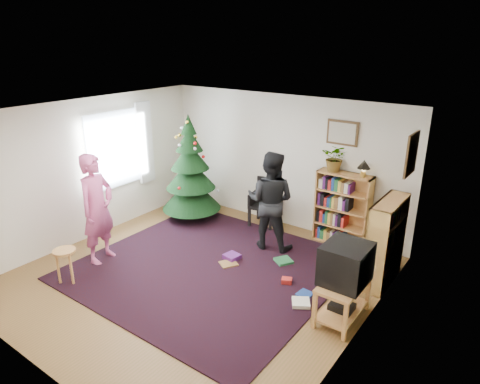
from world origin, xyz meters
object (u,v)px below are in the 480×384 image
Objects in this scene: tv_stand at (343,297)px; stool at (65,257)px; crt_tv at (346,264)px; person_by_chair at (270,201)px; bookshelf_back at (342,208)px; bookshelf_right at (386,241)px; armchair at (267,200)px; picture_right at (412,154)px; table_lamp at (364,165)px; person_standing at (97,209)px; christmas_tree at (191,177)px; potted_plant at (336,158)px; picture_back at (342,133)px.

tv_stand is 1.55× the size of stool.
person_by_chair is at bearing 147.77° from crt_tv.
bookshelf_back is 1.00× the size of bookshelf_right.
crt_tv is 0.66× the size of armchair.
picture_right reaches higher than bookshelf_right.
picture_right is 1.13m from table_lamp.
crt_tv is 0.33× the size of person_standing.
bookshelf_back is 1.44× the size of armchair.
tv_stand is 0.93× the size of armchair.
armchair is at bearing -178.58° from table_lamp.
christmas_tree is 1.17× the size of person_standing.
bookshelf_back is 2.23m from tv_stand.
crt_tv is 2.21m from table_lamp.
person_by_chair is at bearing -130.96° from potted_plant.
picture_right is 0.67× the size of armchair.
bookshelf_back is (0.17, -0.14, -1.29)m from picture_back.
potted_plant is (-1.10, 2.01, 0.73)m from crt_tv.
potted_plant is (-1.22, 0.81, 0.88)m from bookshelf_right.
bookshelf_right is at bearing 36.45° from stool.
picture_right is at bearing -21.55° from armchair.
crt_tv is at bearing -61.45° from potted_plant.
christmas_tree is at bearing 161.04° from crt_tv.
tv_stand is 2.41m from table_lamp.
bookshelf_back is at bearing 113.98° from crt_tv.
armchair reaches higher than tv_stand.
table_lamp is at bearing 49.63° from stool.
christmas_tree reaches higher than person_standing.
crt_tv is at bearing -88.91° from person_standing.
table_lamp reaches higher than crt_tv.
picture_right is at bearing -72.26° from person_standing.
person_by_chair is at bearing -145.45° from table_lamp.
stool is at bearing -142.43° from picture_right.
picture_back is at bearing 116.46° from tv_stand.
christmas_tree is (-2.70, -0.85, -1.07)m from picture_back.
stool is (-2.59, -3.74, -1.53)m from picture_back.
tv_stand is at bearing -18.95° from christmas_tree.
bookshelf_back is at bearing 114.05° from tv_stand.
potted_plant is (0.74, 0.86, 0.68)m from person_by_chair.
table_lamp is at bearing -59.78° from person_standing.
armchair reaches higher than stool.
picture_back reaches higher than person_by_chair.
christmas_tree is 2.34× the size of armchair.
armchair is at bearing -172.38° from picture_back.
armchair is 0.50× the size of person_standing.
stool is 0.32× the size of person_by_chair.
bookshelf_right is 0.76× the size of person_by_chair.
potted_plant reaches higher than tv_stand.
person_by_chair is at bearing -4.03° from christmas_tree.
table_lamp is at bearing 0.00° from potted_plant.
potted_plant reaches higher than bookshelf_back.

